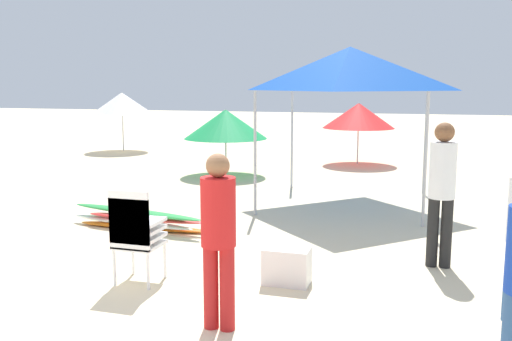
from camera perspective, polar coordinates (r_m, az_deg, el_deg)
ground at (r=5.93m, az=-19.65°, el=-14.05°), size 80.00×80.00×0.00m
stacked_plastic_chairs at (r=6.42m, az=-12.30°, el=-5.84°), size 0.48×0.48×1.11m
surfboard_pile at (r=8.92m, az=-11.91°, el=-4.95°), size 2.48×0.70×0.32m
lifeguard_near_left at (r=5.09m, az=-3.86°, el=-6.12°), size 0.32×0.32×1.65m
lifeguard_far_right at (r=7.17m, az=18.50°, el=-1.35°), size 0.32×0.32×1.80m
popup_canopy at (r=10.57m, az=9.57°, el=10.23°), size 2.86×2.86×2.94m
beach_umbrella_left at (r=13.87m, az=-3.13°, el=4.78°), size 2.07×2.07×1.64m
beach_umbrella_mid at (r=16.07m, az=10.46°, el=5.55°), size 2.03×2.03×1.74m
beach_umbrella_far at (r=19.51m, az=-13.56°, el=6.70°), size 2.07×2.07×1.98m
cooler_box at (r=6.44m, az=3.16°, el=-9.72°), size 0.53×0.33×0.42m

